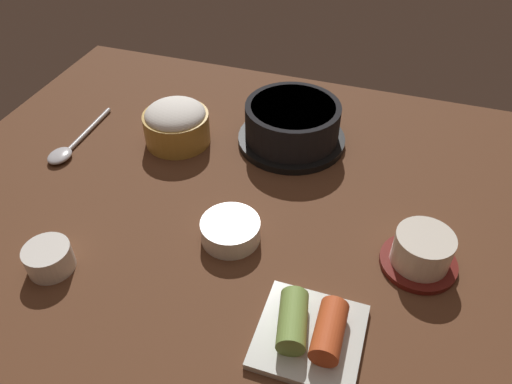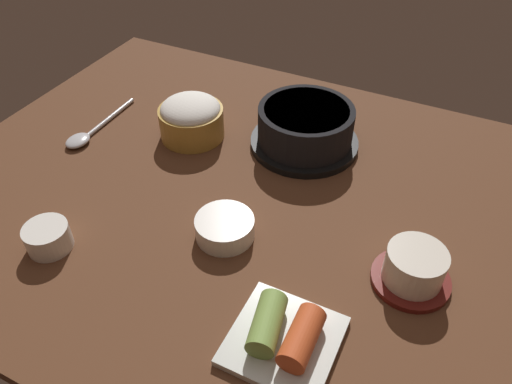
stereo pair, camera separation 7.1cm
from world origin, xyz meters
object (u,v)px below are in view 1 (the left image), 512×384
Objects in this scene: kimchi_plate at (310,330)px; spoon at (69,148)px; stone_pot at (292,124)px; tea_cup_with_saucer at (422,252)px; rice_bowl at (176,123)px; side_bowl_near at (49,258)px; banchan_cup_center at (230,230)px.

spoon is (-47.38, 22.22, -1.02)cm from kimchi_plate.
tea_cup_with_saucer is at bearing -42.60° from stone_pot.
rice_bowl is 44.73cm from tea_cup_with_saucer.
spoon is (-12.76, 22.60, -1.30)cm from side_bowl_near.
side_bowl_near is at bearing -179.38° from kimchi_plate.
rice_bowl is at bearing 135.24° from kimchi_plate.
side_bowl_near is (-22.41, -36.99, -1.78)cm from stone_pot.
banchan_cup_center is (16.81, -18.79, -2.05)cm from rice_bowl.
side_bowl_near is at bearing -121.21° from stone_pot.
stone_pot reaches higher than side_bowl_near.
kimchi_plate reaches higher than side_bowl_near.
rice_bowl is 0.63× the size of spoon.
kimchi_plate is at bearing -44.76° from rice_bowl.
side_bowl_near reaches higher than banchan_cup_center.
spoon is at bearing 119.45° from side_bowl_near.
banchan_cup_center is at bearing 31.04° from side_bowl_near.
banchan_cup_center is 34.78cm from spoon.
tea_cup_with_saucer is at bearing -6.78° from spoon.
stone_pot is 38.65cm from kimchi_plate.
side_bowl_near is 0.34× the size of spoon.
tea_cup_with_saucer is at bearing 54.30° from kimchi_plate.
tea_cup_with_saucer is at bearing 7.59° from banchan_cup_center.
kimchi_plate is 34.62cm from side_bowl_near.
stone_pot is 3.04× the size of side_bowl_near.
rice_bowl reaches higher than tea_cup_with_saucer.
kimchi_plate is at bearing 0.62° from side_bowl_near.
banchan_cup_center is (-25.15, -3.35, -0.90)cm from tea_cup_with_saucer.
rice_bowl reaches higher than spoon.
tea_cup_with_saucer reaches higher than side_bowl_near.
stone_pot is 43.29cm from side_bowl_near.
stone_pot is 1.04× the size of spoon.
spoon is at bearing -157.75° from stone_pot.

